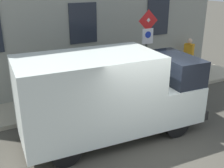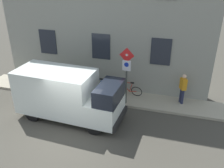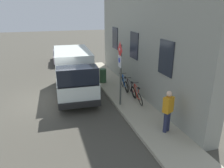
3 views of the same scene
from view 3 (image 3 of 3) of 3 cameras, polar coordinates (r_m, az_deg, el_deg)
The scene contains 11 objects.
ground_plane at distance 12.29m, azimuth -15.44°, elevation -4.23°, with size 80.00×80.00×0.00m, color #47443B.
sidewalk_slab at distance 12.92m, azimuth 1.99°, elevation -1.99°, with size 1.75×14.52×0.14m, color #AAA28B.
building_facade at distance 12.50m, azimuth 7.76°, elevation 17.28°, with size 0.75×12.52×8.70m.
sign_post_stacked at distance 10.35m, azimuth 2.17°, elevation 5.08°, with size 0.16×0.56×3.09m.
delivery_van at distance 12.54m, azimuth -10.10°, elevation 3.15°, with size 2.28×5.43×2.50m.
parked_hatchback at distance 20.73m, azimuth -12.87°, elevation 7.66°, with size 1.95×4.08×1.38m.
bicycle_red at distance 11.33m, azimuth 6.59°, elevation -2.86°, with size 0.46×1.72×0.89m.
bicycle_black at distance 12.13m, azimuth 4.80°, elevation -1.27°, with size 0.46×1.71×0.89m.
bicycle_blue at distance 12.95m, azimuth 3.24°, elevation 0.12°, with size 0.46×1.71×0.89m.
pedestrian at distance 8.63m, azimuth 14.60°, elevation -6.70°, with size 0.47×0.41×1.72m.
litter_bin at distance 14.23m, azimuth -2.42°, elevation 2.26°, with size 0.44×0.44×0.90m, color #2D5133.
Camera 3 is at (-0.18, -11.32, 4.78)m, focal length 34.44 mm.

